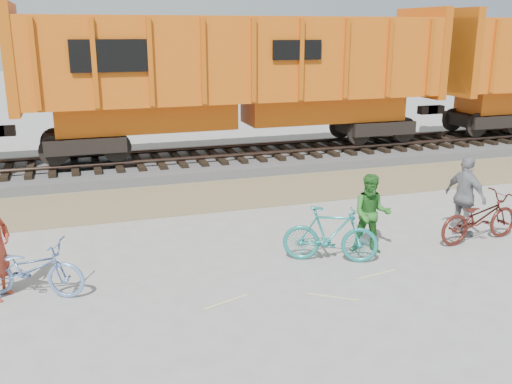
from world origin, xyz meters
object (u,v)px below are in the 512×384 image
Objects in this scene: hopper_car_center at (239,75)px; bicycle_blue at (30,269)px; bicycle_teal at (331,234)px; person_woman at (465,197)px; person_man at (371,214)px; bicycle_maroon at (479,218)px.

hopper_car_center reaches higher than bicycle_blue.
bicycle_teal reaches higher than bicycle_blue.
person_woman is (9.01, 0.21, 0.40)m from bicycle_blue.
person_woman is (3.44, 0.42, 0.34)m from bicycle_teal.
person_man is at bearing -53.21° from bicycle_teal.
hopper_car_center is at bearing 20.75° from bicycle_teal.
bicycle_teal reaches higher than bicycle_maroon.
person_woman is (2.44, 0.22, 0.08)m from person_man.
person_woman is at bearing -71.86° from hopper_car_center.
bicycle_blue is 6.57m from person_man.
bicycle_blue is at bearing -154.89° from person_man.
person_man is 2.46m from person_woman.
bicycle_teal is at bearing -69.08° from bicycle_blue.
bicycle_blue is at bearing 113.28° from bicycle_teal.
bicycle_maroon is 1.24× the size of person_man.
hopper_car_center reaches higher than person_woman.
bicycle_blue is 5.57m from bicycle_teal.
bicycle_teal is 3.54m from bicycle_maroon.
bicycle_teal is 1.14× the size of person_man.
hopper_car_center reaches higher than bicycle_maroon.
person_man reaches higher than bicycle_teal.
bicycle_blue is 1.16× the size of person_man.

